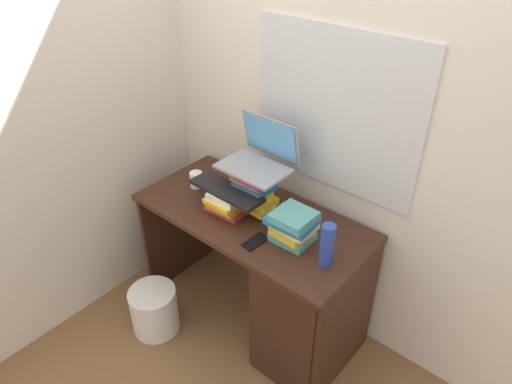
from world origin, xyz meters
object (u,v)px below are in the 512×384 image
laptop (261,155)px  book_stack_tall (254,189)px  water_bottle (327,245)px  wastebasket (154,310)px  book_stack_keyboard_riser (227,203)px  book_stack_side (293,225)px  desk (295,293)px  mug (197,180)px  cell_phone (255,242)px  keyboard (227,190)px  computer_mouse (284,222)px

laptop → book_stack_tall: bearing=-85.2°
water_bottle → wastebasket: bearing=-156.6°
book_stack_keyboard_riser → book_stack_tall: bearing=52.1°
book_stack_side → book_stack_keyboard_riser: bearing=-174.7°
desk → book_stack_keyboard_riser: (-0.44, -0.04, 0.41)m
desk → book_stack_side: 0.44m
book_stack_keyboard_riser → laptop: (0.08, 0.18, 0.24)m
mug → book_stack_tall: bearing=7.1°
book_stack_keyboard_riser → cell_phone: bearing=-19.0°
water_bottle → wastebasket: 1.21m
desk → wastebasket: size_ratio=4.40×
book_stack_tall → keyboard: book_stack_tall is taller
computer_mouse → keyboard: bearing=-160.5°
computer_mouse → book_stack_keyboard_riser: bearing=-160.4°
keyboard → wastebasket: size_ratio=1.45×
computer_mouse → mug: size_ratio=0.95×
mug → cell_phone: (0.58, -0.16, -0.04)m
book_stack_tall → mug: bearing=-172.9°
book_stack_side → cell_phone: book_stack_side is taller
book_stack_keyboard_riser → mug: (-0.30, 0.07, -0.01)m
keyboard → water_bottle: size_ratio=1.94×
desk → computer_mouse: size_ratio=12.24×
book_stack_keyboard_riser → mug: bearing=167.7°
desk → wastebasket: bearing=-148.8°
book_stack_side → computer_mouse: book_stack_side is taller
desk → keyboard: keyboard is taller
desk → computer_mouse: (-0.14, 0.07, 0.37)m
keyboard → cell_phone: 0.32m
mug → wastebasket: size_ratio=0.38×
book_stack_keyboard_riser → book_stack_side: book_stack_side is taller
desk → water_bottle: size_ratio=5.89×
mug → laptop: bearing=16.0°
book_stack_keyboard_riser → laptop: size_ratio=0.64×
computer_mouse → laptop: bearing=162.1°
keyboard → laptop: bearing=65.9°
desk → book_stack_tall: book_stack_tall is taller
book_stack_side → keyboard: book_stack_side is taller
laptop → keyboard: 0.25m
cell_phone → computer_mouse: bearing=87.9°
mug → cell_phone: size_ratio=0.81×
keyboard → wastebasket: bearing=-123.3°
book_stack_tall → desk: bearing=-11.9°
book_stack_tall → mug: size_ratio=2.32×
laptop → mug: 0.47m
computer_mouse → mug: (-0.60, -0.04, 0.03)m
book_stack_keyboard_riser → keyboard: 0.08m
desk → book_stack_side: (-0.03, -0.00, 0.44)m
book_stack_tall → book_stack_keyboard_riser: 0.16m
desk → laptop: (-0.35, 0.14, 0.65)m
book_stack_side → computer_mouse: 0.14m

